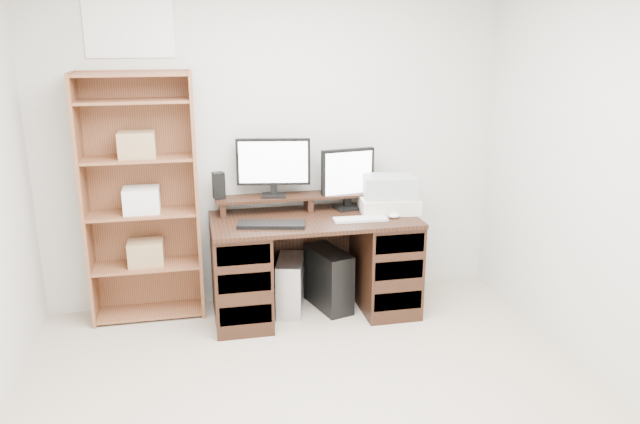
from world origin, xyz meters
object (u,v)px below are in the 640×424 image
object	(u,v)px
monitor_wide	(273,164)
tower_silver	(290,285)
printer	(389,204)
tower_black	(329,279)
bookshelf	(142,197)
desk	(314,263)
monitor_small	(348,176)

from	to	relation	value
monitor_wide	tower_silver	bearing A→B (deg)	-51.06
monitor_wide	printer	world-z (taller)	monitor_wide
printer	tower_black	world-z (taller)	printer
tower_silver	tower_black	world-z (taller)	tower_black
tower_black	bookshelf	distance (m)	1.52
desk	printer	size ratio (longest dim) A/B	3.46
printer	tower_black	size ratio (longest dim) A/B	0.87
printer	bookshelf	size ratio (longest dim) A/B	0.24
desk	tower_silver	world-z (taller)	desk
tower_silver	tower_black	distance (m)	0.30
tower_silver	monitor_wide	bearing A→B (deg)	133.27
desk	monitor_wide	distance (m)	0.80
monitor_small	printer	xyz separation A→B (m)	(0.28, -0.14, -0.20)
bookshelf	printer	bearing A→B (deg)	-5.49
desk	tower_black	xyz separation A→B (m)	(0.12, 0.06, -0.16)
monitor_wide	monitor_small	size ratio (longest dim) A/B	1.18
bookshelf	tower_black	bearing A→B (deg)	-6.68
printer	tower_silver	distance (m)	0.97
desk	bookshelf	distance (m)	1.34
desk	tower_black	world-z (taller)	desk
monitor_wide	tower_silver	world-z (taller)	monitor_wide
monitor_wide	tower_silver	size ratio (longest dim) A/B	1.32
monitor_wide	tower_black	bearing A→B (deg)	-13.03
monitor_wide	bookshelf	distance (m)	0.98
printer	bookshelf	world-z (taller)	bookshelf
bookshelf	monitor_wide	bearing A→B (deg)	0.28
monitor_small	bookshelf	xyz separation A→B (m)	(-1.52, 0.03, -0.08)
monitor_small	tower_silver	bearing A→B (deg)	-174.90
printer	bookshelf	bearing A→B (deg)	-178.55
desk	bookshelf	world-z (taller)	bookshelf
monitor_small	printer	distance (m)	0.37
printer	bookshelf	xyz separation A→B (m)	(-1.80, 0.17, 0.11)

